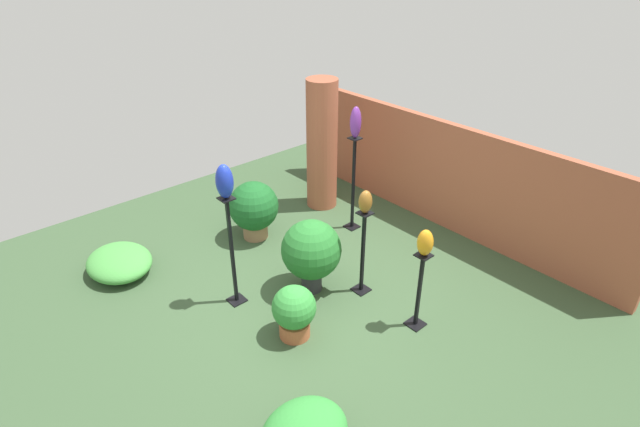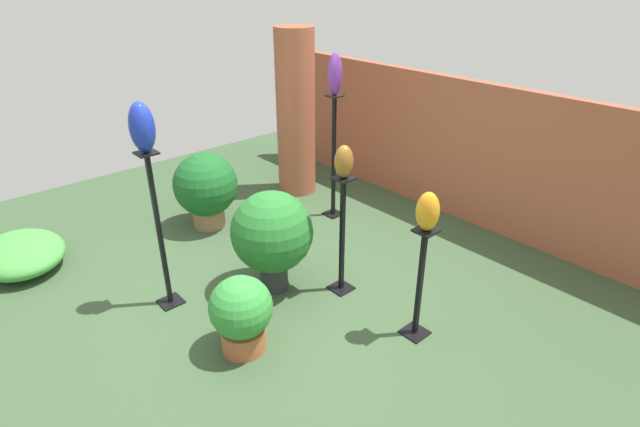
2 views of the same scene
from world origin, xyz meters
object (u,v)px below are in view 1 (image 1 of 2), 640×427
(pedestal_cobalt, at_px, (232,256))
(pedestal_violet, at_px, (353,188))
(art_vase_violet, at_px, (356,122))
(potted_plant_front_right, at_px, (254,208))
(art_vase_cobalt, at_px, (224,181))
(pedestal_bronze, at_px, (363,256))
(potted_plant_walkway_edge, at_px, (311,251))
(potted_plant_near_pillar, at_px, (294,311))
(brick_pillar, at_px, (322,145))
(art_vase_amber, at_px, (425,243))
(pedestal_amber, at_px, (419,294))
(art_vase_bronze, at_px, (365,202))

(pedestal_cobalt, relative_size, pedestal_violet, 0.98)
(art_vase_violet, height_order, potted_plant_front_right, art_vase_violet)
(art_vase_cobalt, bearing_deg, pedestal_violet, 97.61)
(art_vase_cobalt, bearing_deg, pedestal_bronze, 56.02)
(potted_plant_walkway_edge, bearing_deg, pedestal_violet, 117.02)
(art_vase_cobalt, xyz_separation_m, potted_plant_walkway_edge, (0.44, 0.84, -1.06))
(art_vase_violet, height_order, potted_plant_walkway_edge, art_vase_violet)
(art_vase_cobalt, distance_m, potted_plant_near_pillar, 1.60)
(brick_pillar, bearing_deg, potted_plant_near_pillar, -47.38)
(brick_pillar, xyz_separation_m, pedestal_bronze, (2.05, -1.17, -0.53))
(pedestal_cobalt, xyz_separation_m, art_vase_violet, (-0.31, 2.31, 1.02))
(pedestal_cobalt, height_order, potted_plant_walkway_edge, pedestal_cobalt)
(art_vase_amber, bearing_deg, potted_plant_walkway_edge, -160.11)
(brick_pillar, relative_size, potted_plant_front_right, 2.38)
(pedestal_violet, relative_size, art_vase_amber, 4.76)
(art_vase_cobalt, distance_m, art_vase_violet, 2.33)
(art_vase_amber, bearing_deg, pedestal_bronze, -179.08)
(art_vase_cobalt, bearing_deg, art_vase_violet, 97.61)
(pedestal_cobalt, bearing_deg, pedestal_bronze, 56.02)
(pedestal_violet, relative_size, art_vase_violet, 3.25)
(pedestal_amber, distance_m, art_vase_violet, 2.60)
(pedestal_amber, bearing_deg, potted_plant_near_pillar, -124.51)
(pedestal_violet, xyz_separation_m, art_vase_bronze, (1.18, -1.01, 0.60))
(pedestal_violet, xyz_separation_m, art_vase_violet, (-0.00, 0.00, 1.01))
(pedestal_amber, bearing_deg, pedestal_bronze, -179.08)
(art_vase_violet, height_order, art_vase_bronze, art_vase_violet)
(art_vase_cobalt, bearing_deg, art_vase_bronze, 56.02)
(pedestal_violet, relative_size, potted_plant_walkway_edge, 1.50)
(brick_pillar, relative_size, potted_plant_walkway_edge, 2.15)
(pedestal_bronze, relative_size, pedestal_amber, 1.16)
(art_vase_cobalt, relative_size, art_vase_bronze, 1.40)
(art_vase_amber, xyz_separation_m, potted_plant_front_right, (-2.81, -0.27, -0.64))
(pedestal_cobalt, relative_size, potted_plant_walkway_edge, 1.48)
(potted_plant_walkway_edge, xyz_separation_m, potted_plant_near_pillar, (0.51, -0.69, -0.23))
(art_vase_cobalt, distance_m, art_vase_bronze, 1.61)
(brick_pillar, distance_m, pedestal_amber, 3.20)
(art_vase_amber, xyz_separation_m, potted_plant_walkway_edge, (-1.30, -0.47, -0.55))
(pedestal_violet, distance_m, pedestal_bronze, 1.57)
(brick_pillar, bearing_deg, art_vase_violet, -10.08)
(art_vase_bronze, xyz_separation_m, potted_plant_walkway_edge, (-0.44, -0.46, -0.70))
(pedestal_cobalt, distance_m, art_vase_bronze, 1.68)
(pedestal_violet, distance_m, art_vase_bronze, 1.67)
(potted_plant_walkway_edge, bearing_deg, art_vase_violet, 117.02)
(pedestal_amber, bearing_deg, pedestal_cobalt, -142.99)
(brick_pillar, xyz_separation_m, potted_plant_walkway_edge, (1.62, -1.62, -0.47))
(pedestal_bronze, bearing_deg, potted_plant_near_pillar, -86.47)
(art_vase_bronze, distance_m, potted_plant_walkway_edge, 0.94)
(pedestal_violet, distance_m, pedestal_amber, 2.29)
(art_vase_violet, xyz_separation_m, potted_plant_walkway_edge, (0.75, -1.47, -1.11))
(brick_pillar, distance_m, pedestal_cobalt, 2.76)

